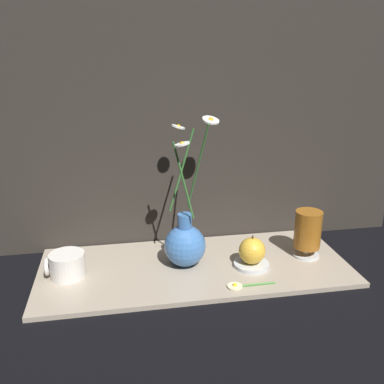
{
  "coord_description": "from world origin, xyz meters",
  "views": [
    {
      "loc": [
        -0.18,
        -0.97,
        0.55
      ],
      "look_at": [
        -0.01,
        0.0,
        0.21
      ],
      "focal_mm": 40.0,
      "sensor_mm": 36.0,
      "label": 1
    }
  ],
  "objects_px": {
    "orange_fruit": "(252,251)",
    "yellow_mug": "(67,265)",
    "tea_glass": "(308,231)",
    "vase_with_flowers": "(185,242)"
  },
  "relations": [
    {
      "from": "orange_fruit",
      "to": "yellow_mug",
      "type": "bearing_deg",
      "value": 176.1
    },
    {
      "from": "vase_with_flowers",
      "to": "yellow_mug",
      "type": "distance_m",
      "value": 0.3
    },
    {
      "from": "orange_fruit",
      "to": "vase_with_flowers",
      "type": "bearing_deg",
      "value": 166.5
    },
    {
      "from": "yellow_mug",
      "to": "orange_fruit",
      "type": "bearing_deg",
      "value": -3.9
    },
    {
      "from": "vase_with_flowers",
      "to": "tea_glass",
      "type": "height_order",
      "value": "vase_with_flowers"
    },
    {
      "from": "yellow_mug",
      "to": "tea_glass",
      "type": "height_order",
      "value": "tea_glass"
    },
    {
      "from": "vase_with_flowers",
      "to": "yellow_mug",
      "type": "relative_size",
      "value": 3.92
    },
    {
      "from": "yellow_mug",
      "to": "tea_glass",
      "type": "distance_m",
      "value": 0.63
    },
    {
      "from": "orange_fruit",
      "to": "tea_glass",
      "type": "bearing_deg",
      "value": 11.07
    },
    {
      "from": "yellow_mug",
      "to": "orange_fruit",
      "type": "xyz_separation_m",
      "value": [
        0.46,
        -0.03,
        0.01
      ]
    }
  ]
}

